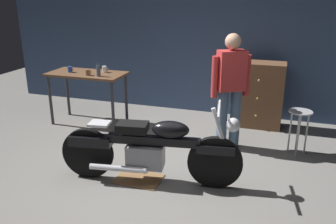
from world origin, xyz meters
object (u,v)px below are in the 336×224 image
object	(u,v)px
mug_white_ceramic	(105,69)
mug_blue_enamel	(70,69)
motorcycle	(151,148)
shop_stool	(300,121)
wooden_dresser	(259,95)
bottle	(98,70)
person_standing	(230,87)
mug_brown_stoneware	(88,72)

from	to	relation	value
mug_white_ceramic	mug_blue_enamel	bearing A→B (deg)	-162.50
motorcycle	shop_stool	bearing A→B (deg)	30.66
wooden_dresser	bottle	size ratio (longest dim) A/B	4.56
wooden_dresser	mug_white_ceramic	size ratio (longest dim) A/B	9.87
person_standing	mug_white_ceramic	size ratio (longest dim) A/B	14.98
mug_white_ceramic	bottle	world-z (taller)	bottle
mug_brown_stoneware	bottle	xyz separation A→B (m)	(0.20, -0.01, 0.05)
mug_white_ceramic	shop_stool	bearing A→B (deg)	-5.61
motorcycle	bottle	xyz separation A→B (m)	(-1.42, 1.40, 0.55)
person_standing	wooden_dresser	world-z (taller)	person_standing
shop_stool	mug_blue_enamel	xyz separation A→B (m)	(-3.72, 0.13, 0.45)
mug_white_ceramic	bottle	size ratio (longest dim) A/B	0.46
person_standing	bottle	distance (m)	2.14
mug_white_ceramic	bottle	distance (m)	0.31
person_standing	bottle	bearing A→B (deg)	-33.18
person_standing	mug_blue_enamel	bearing A→B (deg)	-35.19
person_standing	wooden_dresser	bearing A→B (deg)	-138.29
motorcycle	shop_stool	size ratio (longest dim) A/B	3.40
mug_white_ceramic	mug_brown_stoneware	distance (m)	0.33
bottle	mug_blue_enamel	bearing A→B (deg)	168.47
shop_stool	wooden_dresser	bearing A→B (deg)	123.35
motorcycle	bottle	size ratio (longest dim) A/B	9.03
mug_brown_stoneware	bottle	bearing A→B (deg)	-2.87
motorcycle	shop_stool	xyz separation A→B (m)	(1.69, 1.39, 0.05)
person_standing	mug_white_ceramic	bearing A→B (deg)	-40.91
motorcycle	shop_stool	distance (m)	2.19
person_standing	mug_white_ceramic	world-z (taller)	person_standing
motorcycle	mug_brown_stoneware	xyz separation A→B (m)	(-1.62, 1.41, 0.50)
mug_white_ceramic	mug_blue_enamel	size ratio (longest dim) A/B	1.07
mug_brown_stoneware	motorcycle	bearing A→B (deg)	-40.98
motorcycle	mug_brown_stoneware	size ratio (longest dim) A/B	20.52
bottle	mug_white_ceramic	bearing A→B (deg)	99.46
bottle	person_standing	bearing A→B (deg)	-2.65
wooden_dresser	mug_blue_enamel	xyz separation A→B (m)	(-3.08, -0.83, 0.40)
motorcycle	person_standing	bearing A→B (deg)	52.36
bottle	wooden_dresser	bearing A→B (deg)	21.14
wooden_dresser	mug_blue_enamel	size ratio (longest dim) A/B	10.52
mug_white_ceramic	mug_brown_stoneware	xyz separation A→B (m)	(-0.15, -0.29, -0.00)
shop_stool	mug_blue_enamel	bearing A→B (deg)	177.95
shop_stool	bottle	distance (m)	3.15
person_standing	mug_brown_stoneware	size ratio (longest dim) A/B	15.76
shop_stool	mug_blue_enamel	size ratio (longest dim) A/B	6.12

